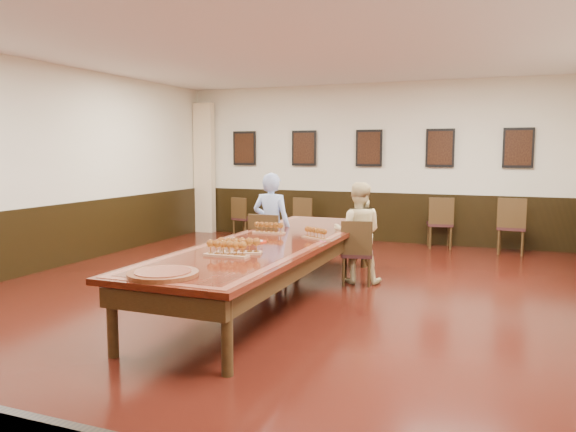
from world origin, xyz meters
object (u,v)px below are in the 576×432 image
at_px(spare_chair_d, 512,226).
at_px(conference_table, 273,252).
at_px(person_woman, 358,233).
at_px(spare_chair_b, 306,218).
at_px(carved_platter, 163,274).
at_px(spare_chair_a, 244,217).
at_px(chair_man, 269,246).
at_px(person_man, 271,226).
at_px(chair_woman, 357,252).
at_px(spare_chair_c, 440,222).

xyz_separation_m(spare_chair_d, conference_table, (-2.75, -4.47, 0.10)).
bearing_deg(person_woman, spare_chair_d, -133.61).
bearing_deg(conference_table, spare_chair_b, 104.98).
bearing_deg(conference_table, carved_platter, -93.24).
bearing_deg(spare_chair_a, spare_chair_b, -159.87).
bearing_deg(chair_man, person_man, -90.00).
distance_m(chair_man, spare_chair_b, 3.68).
bearing_deg(chair_man, chair_woman, -172.26).
relative_size(spare_chair_a, carved_platter, 1.19).
bearing_deg(chair_woman, spare_chair_c, -112.90).
xyz_separation_m(person_man, carved_platter, (0.38, -3.30, 0.00)).
xyz_separation_m(spare_chair_a, spare_chair_d, (5.34, -0.02, 0.08)).
distance_m(spare_chair_a, spare_chair_b, 1.36).
xyz_separation_m(conference_table, carved_platter, (-0.12, -2.18, 0.16)).
distance_m(person_woman, conference_table, 1.51).
distance_m(person_man, conference_table, 1.24).
distance_m(spare_chair_b, spare_chair_c, 2.71).
xyz_separation_m(chair_woman, conference_table, (-0.75, -1.22, 0.16)).
bearing_deg(spare_chair_a, spare_chair_d, -165.93).
distance_m(spare_chair_a, carved_platter, 7.11).
relative_size(person_man, conference_table, 0.31).
relative_size(spare_chair_c, conference_table, 0.20).
relative_size(chair_woman, spare_chair_c, 0.93).
height_order(chair_woman, person_man, person_man).
bearing_deg(spare_chair_d, carved_platter, 68.99).
bearing_deg(conference_table, spare_chair_a, 120.01).
distance_m(chair_man, conference_table, 1.14).
bearing_deg(person_man, spare_chair_b, -79.55).
height_order(spare_chair_a, conference_table, spare_chair_a).
xyz_separation_m(spare_chair_a, spare_chair_c, (4.06, 0.16, 0.06)).
bearing_deg(spare_chair_c, spare_chair_a, -10.12).
bearing_deg(spare_chair_a, chair_woman, 149.91).
relative_size(chair_man, chair_woman, 1.06).
relative_size(spare_chair_c, carved_platter, 1.36).
height_order(chair_man, spare_chair_d, spare_chair_d).
bearing_deg(spare_chair_b, spare_chair_c, -177.81).
relative_size(spare_chair_c, spare_chair_d, 0.96).
distance_m(spare_chair_c, person_woman, 3.43).
bearing_deg(spare_chair_d, person_man, 48.20).
height_order(chair_man, spare_chair_c, spare_chair_c).
bearing_deg(spare_chair_c, spare_chair_b, -11.90).
bearing_deg(spare_chair_d, spare_chair_b, 0.10).
xyz_separation_m(spare_chair_c, spare_chair_d, (1.28, -0.18, 0.02)).
bearing_deg(spare_chair_a, person_woman, 150.59).
bearing_deg(carved_platter, spare_chair_d, 66.63).
bearing_deg(chair_man, conference_table, 114.93).
relative_size(spare_chair_b, spare_chair_c, 0.91).
xyz_separation_m(spare_chair_c, person_woman, (-0.74, -3.34, 0.22)).
height_order(person_man, person_woman, person_man).
bearing_deg(chair_man, spare_chair_b, -79.84).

